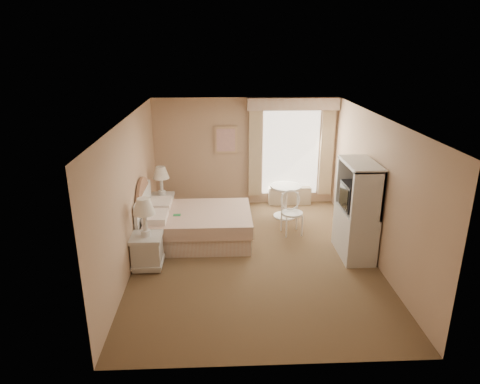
{
  "coord_description": "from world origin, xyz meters",
  "views": [
    {
      "loc": [
        -0.57,
        -6.87,
        3.65
      ],
      "look_at": [
        -0.24,
        0.3,
        1.13
      ],
      "focal_mm": 32.0,
      "sensor_mm": 36.0,
      "label": 1
    }
  ],
  "objects_px": {
    "armoire": "(356,217)",
    "nightstand_far": "(162,200)",
    "cafe_chair": "(291,209)",
    "round_table": "(286,196)",
    "bed": "(193,224)",
    "nightstand_near": "(147,243)"
  },
  "relations": [
    {
      "from": "nightstand_near",
      "to": "nightstand_far",
      "type": "relative_size",
      "value": 1.06
    },
    {
      "from": "armoire",
      "to": "bed",
      "type": "bearing_deg",
      "value": 166.23
    },
    {
      "from": "bed",
      "to": "round_table",
      "type": "distance_m",
      "value": 2.25
    },
    {
      "from": "bed",
      "to": "nightstand_near",
      "type": "distance_m",
      "value": 1.28
    },
    {
      "from": "round_table",
      "to": "cafe_chair",
      "type": "height_order",
      "value": "cafe_chair"
    },
    {
      "from": "round_table",
      "to": "armoire",
      "type": "relative_size",
      "value": 0.41
    },
    {
      "from": "bed",
      "to": "nightstand_far",
      "type": "distance_m",
      "value": 1.29
    },
    {
      "from": "bed",
      "to": "round_table",
      "type": "height_order",
      "value": "bed"
    },
    {
      "from": "nightstand_near",
      "to": "armoire",
      "type": "distance_m",
      "value": 3.68
    },
    {
      "from": "cafe_chair",
      "to": "nightstand_near",
      "type": "bearing_deg",
      "value": -163.19
    },
    {
      "from": "round_table",
      "to": "armoire",
      "type": "height_order",
      "value": "armoire"
    },
    {
      "from": "nightstand_far",
      "to": "cafe_chair",
      "type": "distance_m",
      "value": 2.78
    },
    {
      "from": "nightstand_far",
      "to": "armoire",
      "type": "bearing_deg",
      "value": -26.11
    },
    {
      "from": "nightstand_near",
      "to": "nightstand_far",
      "type": "bearing_deg",
      "value": 90.0
    },
    {
      "from": "cafe_chair",
      "to": "armoire",
      "type": "relative_size",
      "value": 0.51
    },
    {
      "from": "round_table",
      "to": "armoire",
      "type": "xyz_separation_m",
      "value": [
        0.98,
        -1.83,
        0.24
      ]
    },
    {
      "from": "nightstand_far",
      "to": "cafe_chair",
      "type": "height_order",
      "value": "nightstand_far"
    },
    {
      "from": "nightstand_far",
      "to": "cafe_chair",
      "type": "relative_size",
      "value": 1.33
    },
    {
      "from": "nightstand_near",
      "to": "armoire",
      "type": "relative_size",
      "value": 0.72
    },
    {
      "from": "nightstand_far",
      "to": "round_table",
      "type": "relative_size",
      "value": 1.63
    },
    {
      "from": "armoire",
      "to": "nightstand_far",
      "type": "bearing_deg",
      "value": 153.89
    },
    {
      "from": "cafe_chair",
      "to": "nightstand_far",
      "type": "bearing_deg",
      "value": 153.68
    }
  ]
}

